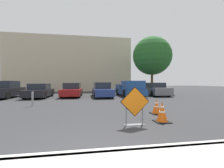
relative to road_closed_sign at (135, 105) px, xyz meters
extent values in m
plane|color=#333335|center=(-1.61, 8.03, -0.69)|extent=(96.00, 96.00, 0.00)
cube|color=beige|center=(-1.61, -1.97, -0.62)|extent=(28.94, 0.20, 0.14)
cube|color=black|center=(0.00, 0.00, 0.12)|extent=(1.02, 0.02, 1.02)
cube|color=orange|center=(0.00, -0.02, 0.12)|extent=(0.96, 0.02, 0.96)
cube|color=slate|center=(0.00, 0.04, -0.68)|extent=(0.69, 0.20, 0.02)
cube|color=slate|center=(-0.29, 0.04, -0.29)|extent=(0.04, 0.04, 0.81)
cube|color=slate|center=(0.29, 0.04, -0.29)|extent=(0.04, 0.04, 0.81)
cube|color=black|center=(1.13, 0.26, -0.68)|extent=(0.54, 0.54, 0.03)
cone|color=#EA590F|center=(1.13, 0.26, -0.30)|extent=(0.40, 0.40, 0.73)
cylinder|color=white|center=(1.13, 0.26, -0.13)|extent=(0.12, 0.12, 0.07)
cylinder|color=white|center=(1.13, 0.26, -0.31)|extent=(0.22, 0.22, 0.07)
cube|color=black|center=(1.58, 1.64, -0.68)|extent=(0.54, 0.54, 0.03)
cone|color=#EA590F|center=(1.58, 1.64, -0.33)|extent=(0.40, 0.40, 0.66)
cylinder|color=white|center=(1.58, 1.64, -0.19)|extent=(0.12, 0.12, 0.06)
cylinder|color=white|center=(1.58, 1.64, -0.35)|extent=(0.22, 0.22, 0.06)
cube|color=black|center=(-9.09, 10.50, -0.12)|extent=(1.86, 4.36, 0.75)
cube|color=#1E232D|center=(-9.09, 10.60, 0.58)|extent=(1.60, 2.02, 0.65)
cylinder|color=black|center=(-8.32, 9.14, -0.34)|extent=(0.22, 0.72, 0.71)
cylinder|color=black|center=(-8.25, 11.82, -0.34)|extent=(0.22, 0.72, 0.71)
cylinder|color=black|center=(-9.87, 11.86, -0.34)|extent=(0.22, 0.72, 0.71)
cube|color=black|center=(-6.10, 10.29, -0.21)|extent=(1.88, 4.06, 0.61)
cube|color=#1E232D|center=(-6.10, 10.40, 0.37)|extent=(1.64, 1.87, 0.56)
cylinder|color=black|center=(-5.27, 9.03, -0.36)|extent=(0.21, 0.66, 0.66)
cylinder|color=black|center=(-6.96, 9.05, -0.36)|extent=(0.21, 0.66, 0.66)
cylinder|color=black|center=(-5.24, 11.54, -0.36)|extent=(0.21, 0.66, 0.66)
cylinder|color=black|center=(-6.94, 11.56, -0.36)|extent=(0.21, 0.66, 0.66)
cube|color=maroon|center=(-3.11, 10.85, -0.20)|extent=(1.91, 4.48, 0.60)
cube|color=#1E232D|center=(-3.11, 10.96, 0.41)|extent=(1.63, 2.08, 0.61)
cylinder|color=black|center=(-2.33, 9.45, -0.34)|extent=(0.22, 0.71, 0.71)
cylinder|color=black|center=(-3.97, 9.50, -0.34)|extent=(0.22, 0.71, 0.71)
cylinder|color=black|center=(-2.25, 12.20, -0.34)|extent=(0.22, 0.71, 0.71)
cylinder|color=black|center=(-3.90, 12.24, -0.34)|extent=(0.22, 0.71, 0.71)
cube|color=navy|center=(-0.13, 10.22, -0.19)|extent=(1.83, 4.70, 0.65)
cube|color=#1E232D|center=(-0.13, 10.34, 0.45)|extent=(1.56, 2.18, 0.63)
cylinder|color=black|center=(0.70, 8.80, -0.37)|extent=(0.22, 0.65, 0.65)
cylinder|color=black|center=(-0.88, 8.76, -0.37)|extent=(0.22, 0.65, 0.65)
cylinder|color=black|center=(0.62, 11.69, -0.37)|extent=(0.22, 0.65, 0.65)
cylinder|color=black|center=(-0.95, 11.64, -0.37)|extent=(0.22, 0.65, 0.65)
cube|color=navy|center=(2.86, 10.69, -0.21)|extent=(2.14, 5.23, 0.55)
cube|color=navy|center=(2.89, 9.53, 0.49)|extent=(1.91, 2.12, 0.85)
cube|color=navy|center=(2.81, 12.92, 0.29)|extent=(1.93, 0.14, 0.45)
cube|color=navy|center=(3.80, 11.75, 0.29)|extent=(0.16, 2.49, 0.45)
cube|color=navy|center=(1.88, 11.71, 0.29)|extent=(0.16, 2.49, 0.45)
cylinder|color=black|center=(3.83, 9.16, -0.31)|extent=(0.26, 0.78, 0.77)
cylinder|color=black|center=(1.97, 9.12, -0.31)|extent=(0.26, 0.78, 0.77)
cylinder|color=black|center=(3.76, 12.27, -0.31)|extent=(0.26, 0.78, 0.77)
cylinder|color=black|center=(1.90, 12.23, -0.31)|extent=(0.26, 0.78, 0.77)
cube|color=slate|center=(5.85, 10.75, -0.15)|extent=(2.03, 4.45, 0.73)
cube|color=#1E232D|center=(5.86, 10.86, 0.47)|extent=(1.73, 2.07, 0.52)
cylinder|color=black|center=(6.68, 9.36, -0.38)|extent=(0.22, 0.63, 0.63)
cylinder|color=black|center=(4.94, 9.41, -0.38)|extent=(0.22, 0.63, 0.63)
cylinder|color=black|center=(6.77, 12.08, -0.38)|extent=(0.22, 0.63, 0.63)
cylinder|color=black|center=(5.03, 12.13, -0.38)|extent=(0.22, 0.63, 0.63)
cylinder|color=gray|center=(-4.87, 4.85, -0.27)|extent=(0.11, 0.11, 0.84)
sphere|color=gray|center=(-4.87, 4.85, 0.15)|extent=(0.12, 0.12, 0.12)
cube|color=beige|center=(-4.31, 22.15, 3.78)|extent=(20.00, 5.00, 8.95)
cylinder|color=#513823|center=(7.16, 14.49, 0.87)|extent=(0.32, 0.32, 3.13)
sphere|color=#235B23|center=(7.16, 14.49, 4.40)|extent=(5.23, 5.23, 5.23)
camera|label=1|loc=(-1.58, -4.85, 0.77)|focal=24.00mm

